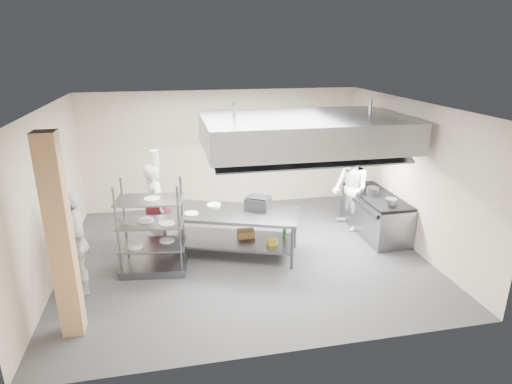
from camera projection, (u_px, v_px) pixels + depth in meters
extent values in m
plane|color=#343436|center=(244.00, 255.00, 8.69)|extent=(7.00, 7.00, 0.00)
plane|color=silver|center=(243.00, 106.00, 7.72)|extent=(7.00, 7.00, 0.00)
plane|color=#BDAD96|center=(223.00, 149.00, 10.98)|extent=(7.00, 0.00, 7.00)
plane|color=#BDAD96|center=(48.00, 197.00, 7.53)|extent=(0.00, 6.00, 6.00)
plane|color=#BDAD96|center=(409.00, 174.00, 8.87)|extent=(0.00, 6.00, 6.00)
cube|color=tan|center=(61.00, 239.00, 5.89)|extent=(0.30, 0.30, 3.00)
cube|color=gray|center=(304.00, 132.00, 8.53)|extent=(4.00, 2.50, 0.60)
cube|color=white|center=(260.00, 149.00, 8.46)|extent=(1.60, 0.12, 0.04)
cube|color=white|center=(345.00, 145.00, 8.81)|extent=(1.60, 0.12, 0.04)
cube|color=gray|center=(292.00, 148.00, 11.18)|extent=(1.50, 0.28, 0.04)
cube|color=gray|center=(232.00, 213.00, 8.46)|extent=(2.85, 1.93, 0.06)
cube|color=slate|center=(232.00, 240.00, 8.65)|extent=(2.61, 1.76, 0.04)
cube|color=gray|center=(375.00, 215.00, 9.60)|extent=(0.80, 2.00, 0.84)
cube|color=black|center=(377.00, 196.00, 9.46)|extent=(0.78, 1.96, 0.06)
imported|color=silver|center=(157.00, 207.00, 8.66)|extent=(0.56, 0.74, 1.84)
imported|color=silver|center=(350.00, 189.00, 9.67)|extent=(0.78, 0.97, 1.91)
imported|color=white|center=(75.00, 244.00, 7.11)|extent=(0.79, 1.15, 1.81)
cube|color=slate|center=(258.00, 203.00, 8.59)|extent=(0.60, 0.56, 0.23)
cube|color=olive|center=(246.00, 234.00, 8.71)|extent=(0.35, 0.25, 0.15)
cylinder|color=slate|center=(372.00, 191.00, 9.39)|extent=(0.27, 0.27, 0.18)
cylinder|color=white|center=(153.00, 243.00, 7.89)|extent=(0.28, 0.28, 0.05)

